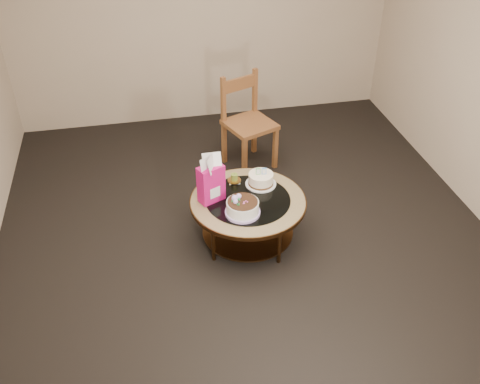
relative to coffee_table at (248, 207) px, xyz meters
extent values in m
plane|color=black|center=(0.00, 0.00, -0.38)|extent=(5.00, 5.00, 0.00)
cube|color=tan|center=(0.00, 2.50, 0.92)|extent=(4.50, 0.02, 2.60)
cylinder|color=#503017|center=(0.35, 0.20, -0.17)|extent=(0.04, 0.04, 0.42)
cylinder|color=#503017|center=(-0.20, 0.35, -0.17)|extent=(0.04, 0.04, 0.42)
cylinder|color=#503017|center=(-0.35, -0.20, -0.17)|extent=(0.04, 0.04, 0.42)
cylinder|color=#503017|center=(0.20, -0.35, -0.17)|extent=(0.04, 0.04, 0.42)
cylinder|color=#503017|center=(0.00, 0.00, -0.28)|extent=(0.82, 0.82, 0.02)
cylinder|color=#503017|center=(0.00, 0.00, 0.05)|extent=(1.02, 1.02, 0.04)
cylinder|color=tan|center=(0.00, 0.00, 0.07)|extent=(1.00, 1.00, 0.01)
cylinder|color=black|center=(0.00, 0.00, 0.08)|extent=(0.74, 0.74, 0.01)
cylinder|color=#C2A2E5|center=(-0.09, -0.18, 0.09)|extent=(0.30, 0.30, 0.02)
cylinder|color=white|center=(-0.09, -0.18, 0.14)|extent=(0.27, 0.27, 0.12)
cylinder|color=black|center=(-0.09, -0.18, 0.20)|extent=(0.25, 0.25, 0.01)
sphere|color=#C2A2E5|center=(-0.15, -0.15, 0.23)|extent=(0.05, 0.05, 0.05)
sphere|color=#C2A2E5|center=(-0.11, -0.13, 0.22)|extent=(0.05, 0.05, 0.05)
sphere|color=#C2A2E5|center=(-0.15, -0.20, 0.22)|extent=(0.04, 0.04, 0.04)
cone|color=#217C3B|center=(-0.11, -0.17, 0.21)|extent=(0.04, 0.04, 0.03)
cone|color=#217C3B|center=(-0.17, -0.17, 0.21)|extent=(0.04, 0.04, 0.03)
cone|color=#217C3B|center=(-0.09, -0.11, 0.21)|extent=(0.04, 0.03, 0.03)
cone|color=#217C3B|center=(-0.13, -0.22, 0.21)|extent=(0.04, 0.04, 0.03)
cylinder|color=white|center=(0.16, 0.20, 0.09)|extent=(0.28, 0.28, 0.01)
cylinder|color=#482B14|center=(0.16, 0.20, 0.10)|extent=(0.23, 0.23, 0.02)
cylinder|color=white|center=(0.16, 0.20, 0.15)|extent=(0.22, 0.22, 0.08)
cube|color=#4EB655|center=(0.13, 0.20, 0.22)|extent=(0.04, 0.02, 0.06)
cube|color=silver|center=(0.13, 0.20, 0.22)|extent=(0.03, 0.02, 0.05)
cube|color=#4591EA|center=(0.19, 0.19, 0.22)|extent=(0.04, 0.02, 0.06)
cube|color=silver|center=(0.19, 0.19, 0.22)|extent=(0.03, 0.02, 0.05)
cube|color=#C21258|center=(-0.31, 0.06, 0.25)|extent=(0.25, 0.20, 0.34)
cube|color=silver|center=(-0.31, 0.06, 0.19)|extent=(0.14, 0.15, 0.10)
cube|color=#D8B958|center=(-0.06, 0.29, 0.08)|extent=(0.11, 0.11, 0.01)
cylinder|color=gold|center=(-0.06, 0.29, 0.09)|extent=(0.12, 0.12, 0.01)
cylinder|color=olive|center=(-0.06, 0.29, 0.13)|extent=(0.06, 0.06, 0.06)
cylinder|color=black|center=(-0.06, 0.29, 0.17)|extent=(0.00, 0.00, 0.01)
cube|color=brown|center=(0.29, 1.24, 0.12)|extent=(0.61, 0.61, 0.04)
cube|color=brown|center=(0.18, 0.98, -0.13)|extent=(0.06, 0.06, 0.50)
cube|color=brown|center=(0.55, 1.13, -0.13)|extent=(0.06, 0.06, 0.50)
cube|color=brown|center=(0.03, 1.35, -0.13)|extent=(0.06, 0.06, 0.50)
cube|color=brown|center=(0.40, 1.50, -0.13)|extent=(0.06, 0.06, 0.50)
cube|color=brown|center=(0.03, 1.35, 0.38)|extent=(0.06, 0.06, 0.51)
cube|color=brown|center=(0.40, 1.50, 0.38)|extent=(0.06, 0.06, 0.51)
cube|color=brown|center=(0.22, 1.42, 0.51)|extent=(0.38, 0.18, 0.13)
camera|label=1|loc=(-0.83, -3.64, 2.84)|focal=40.00mm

